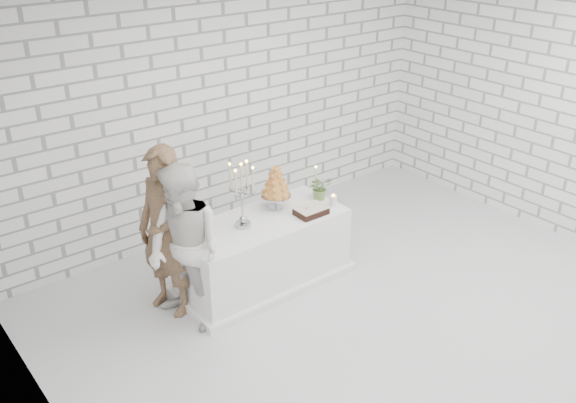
# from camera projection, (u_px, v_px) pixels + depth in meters

# --- Properties ---
(ground) EXTENTS (6.00, 5.00, 0.01)m
(ground) POSITION_uv_depth(u_px,v_px,m) (370.00, 311.00, 6.36)
(ground) COLOR silver
(ground) RESTS_ON ground
(ceiling) EXTENTS (6.00, 5.00, 0.01)m
(ceiling) POSITION_uv_depth(u_px,v_px,m) (391.00, 5.00, 5.04)
(ceiling) COLOR white
(ceiling) RESTS_ON ground
(wall_back) EXTENTS (6.00, 0.01, 3.00)m
(wall_back) POSITION_uv_depth(u_px,v_px,m) (227.00, 109.00, 7.46)
(wall_back) COLOR white
(wall_back) RESTS_ON ground
(wall_left) EXTENTS (0.01, 5.00, 3.00)m
(wall_left) POSITION_uv_depth(u_px,v_px,m) (51.00, 292.00, 4.03)
(wall_left) COLOR white
(wall_left) RESTS_ON ground
(wall_right) EXTENTS (0.01, 5.00, 3.00)m
(wall_right) POSITION_uv_depth(u_px,v_px,m) (559.00, 112.00, 7.37)
(wall_right) COLOR white
(wall_right) RESTS_ON ground
(cake_table) EXTENTS (1.80, 0.80, 0.75)m
(cake_table) POSITION_uv_depth(u_px,v_px,m) (263.00, 251.00, 6.69)
(cake_table) COLOR white
(cake_table) RESTS_ON ground
(groom) EXTENTS (0.60, 0.74, 1.75)m
(groom) POSITION_uv_depth(u_px,v_px,m) (166.00, 232.00, 6.03)
(groom) COLOR brown
(groom) RESTS_ON ground
(bride) EXTENTS (0.77, 0.91, 1.66)m
(bride) POSITION_uv_depth(u_px,v_px,m) (185.00, 249.00, 5.83)
(bride) COLOR silver
(bride) RESTS_ON ground
(candelabra) EXTENTS (0.35, 0.35, 0.70)m
(candelabra) POSITION_uv_depth(u_px,v_px,m) (242.00, 195.00, 6.25)
(candelabra) COLOR #9D9DA7
(candelabra) RESTS_ON cake_table
(croquembouche) EXTENTS (0.41, 0.41, 0.51)m
(croquembouche) POSITION_uv_depth(u_px,v_px,m) (276.00, 187.00, 6.66)
(croquembouche) COLOR #AE682E
(croquembouche) RESTS_ON cake_table
(chocolate_cake) EXTENTS (0.33, 0.24, 0.08)m
(chocolate_cake) POSITION_uv_depth(u_px,v_px,m) (311.00, 211.00, 6.62)
(chocolate_cake) COLOR black
(chocolate_cake) RESTS_ON cake_table
(pillar_candle) EXTENTS (0.09, 0.09, 0.12)m
(pillar_candle) POSITION_uv_depth(u_px,v_px,m) (333.00, 201.00, 6.80)
(pillar_candle) COLOR white
(pillar_candle) RESTS_ON cake_table
(extra_taper) EXTENTS (0.07, 0.07, 0.32)m
(extra_taper) POSITION_uv_depth(u_px,v_px,m) (316.00, 181.00, 7.03)
(extra_taper) COLOR beige
(extra_taper) RESTS_ON cake_table
(flowers) EXTENTS (0.30, 0.27, 0.27)m
(flowers) POSITION_uv_depth(u_px,v_px,m) (320.00, 187.00, 6.93)
(flowers) COLOR olive
(flowers) RESTS_ON cake_table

